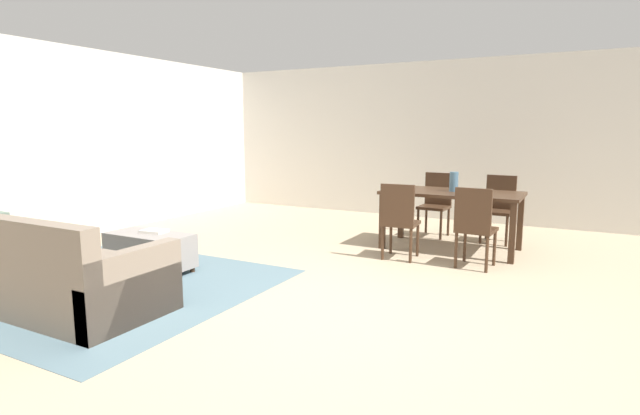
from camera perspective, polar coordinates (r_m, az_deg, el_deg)
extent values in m
plane|color=tan|center=(4.40, -0.24, -11.70)|extent=(10.80, 10.80, 0.00)
cube|color=silver|center=(8.84, 15.48, 7.31)|extent=(9.00, 0.12, 2.70)
cube|color=silver|center=(7.67, -29.48, 6.29)|extent=(0.12, 11.00, 2.70)
cube|color=slate|center=(5.49, -23.16, -8.16)|extent=(3.00, 2.80, 0.01)
cube|color=gray|center=(5.10, -28.41, -7.40)|extent=(2.23, 0.95, 0.42)
cube|color=gray|center=(4.81, -32.71, -3.42)|extent=(2.23, 0.16, 0.44)
cube|color=gray|center=(4.27, -20.62, -8.57)|extent=(0.14, 0.95, 0.62)
cube|color=tan|center=(4.95, -30.03, -3.34)|extent=(0.37, 0.13, 0.37)
cube|color=slate|center=(4.47, -26.00, -4.20)|extent=(0.38, 0.13, 0.38)
cube|color=gray|center=(5.81, -18.84, -4.58)|extent=(0.97, 0.46, 0.36)
cylinder|color=#422B1C|center=(6.29, -20.26, -5.63)|extent=(0.05, 0.05, 0.06)
cylinder|color=#422B1C|center=(5.68, -14.37, -6.88)|extent=(0.05, 0.05, 0.06)
cylinder|color=#422B1C|center=(6.07, -22.82, -6.30)|extent=(0.05, 0.05, 0.06)
cylinder|color=#422B1C|center=(5.43, -16.95, -7.72)|extent=(0.05, 0.05, 0.06)
cube|color=#422B1C|center=(6.63, 14.85, 1.61)|extent=(1.72, 0.87, 0.04)
cube|color=#422B1C|center=(7.26, 9.26, -0.63)|extent=(0.07, 0.07, 0.72)
cube|color=#422B1C|center=(6.92, 21.91, -1.63)|extent=(0.07, 0.07, 0.72)
cube|color=#422B1C|center=(6.57, 7.14, -1.58)|extent=(0.07, 0.07, 0.72)
cube|color=#422B1C|center=(6.19, 21.13, -2.77)|extent=(0.07, 0.07, 0.72)
cube|color=#422B1C|center=(6.09, 9.22, -1.79)|extent=(0.42, 0.42, 0.04)
cube|color=#422B1C|center=(5.88, 8.81, 0.36)|extent=(0.40, 0.07, 0.47)
cylinder|color=#422B1C|center=(6.34, 8.09, -3.41)|extent=(0.04, 0.04, 0.41)
cylinder|color=#422B1C|center=(6.26, 11.08, -3.66)|extent=(0.04, 0.04, 0.41)
cylinder|color=#422B1C|center=(6.02, 7.17, -4.05)|extent=(0.04, 0.04, 0.41)
cylinder|color=#422B1C|center=(5.93, 10.31, -4.32)|extent=(0.04, 0.04, 0.41)
cube|color=#422B1C|center=(5.90, 17.43, -2.44)|extent=(0.43, 0.43, 0.04)
cube|color=#422B1C|center=(5.68, 17.07, -0.23)|extent=(0.40, 0.07, 0.47)
cylinder|color=#422B1C|center=(6.15, 16.22, -4.08)|extent=(0.04, 0.04, 0.41)
cylinder|color=#422B1C|center=(6.06, 19.31, -4.40)|extent=(0.04, 0.04, 0.41)
cylinder|color=#422B1C|center=(5.83, 15.27, -4.74)|extent=(0.04, 0.04, 0.41)
cylinder|color=#422B1C|center=(5.74, 18.52, -5.10)|extent=(0.04, 0.04, 0.41)
cube|color=#422B1C|center=(7.42, 12.87, 0.02)|extent=(0.43, 0.43, 0.04)
cube|color=#422B1C|center=(7.56, 13.39, 2.11)|extent=(0.40, 0.07, 0.47)
cylinder|color=#422B1C|center=(7.25, 13.64, -2.02)|extent=(0.04, 0.04, 0.41)
cylinder|color=#422B1C|center=(7.36, 11.12, -1.77)|extent=(0.04, 0.04, 0.41)
cylinder|color=#422B1C|center=(7.57, 14.45, -1.60)|extent=(0.04, 0.04, 0.41)
cylinder|color=#422B1C|center=(7.67, 12.03, -1.37)|extent=(0.04, 0.04, 0.41)
cube|color=#422B1C|center=(7.25, 19.59, -0.48)|extent=(0.42, 0.42, 0.04)
cube|color=#422B1C|center=(7.39, 19.99, 1.67)|extent=(0.40, 0.06, 0.47)
cylinder|color=#422B1C|center=(7.10, 20.54, -2.58)|extent=(0.04, 0.04, 0.41)
cylinder|color=#422B1C|center=(7.16, 17.88, -2.33)|extent=(0.04, 0.04, 0.41)
cylinder|color=#422B1C|center=(7.42, 21.06, -2.12)|extent=(0.04, 0.04, 0.41)
cylinder|color=#422B1C|center=(7.49, 18.50, -1.88)|extent=(0.04, 0.04, 0.41)
cylinder|color=slate|center=(6.63, 15.04, 2.86)|extent=(0.11, 0.11, 0.25)
cube|color=silver|center=(5.79, -18.43, -2.58)|extent=(0.29, 0.24, 0.03)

